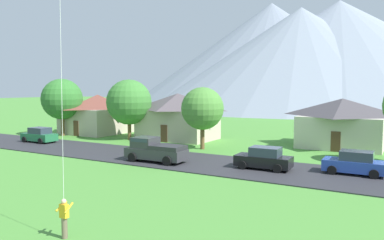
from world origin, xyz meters
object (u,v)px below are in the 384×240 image
house_left_center (178,116)px  tree_left_of_center (62,99)px  house_leftmost (342,122)px  tree_right_of_center (202,109)px  parked_car_black_mid_east (264,159)px  parked_car_green_east_end (39,135)px  house_right_center (98,113)px  tree_center (129,102)px  parked_car_blue_mid_west (355,163)px  pickup_truck_charcoal_east_side (155,150)px

house_left_center → tree_left_of_center: bearing=-162.9°
house_leftmost → tree_left_of_center: (-33.05, -8.10, 2.10)m
tree_right_of_center → parked_car_black_mid_east: 11.24m
parked_car_black_mid_east → house_left_center: bearing=142.3°
tree_right_of_center → parked_car_green_east_end: bearing=-163.6°
house_left_center → house_right_center: house_left_center is taller
parked_car_black_mid_east → tree_center: bearing=157.4°
house_leftmost → parked_car_blue_mid_west: bearing=-77.9°
house_right_center → parked_car_black_mid_east: (27.83, -11.39, -1.87)m
tree_right_of_center → parked_car_black_mid_east: tree_right_of_center is taller
tree_center → pickup_truck_charcoal_east_side: 15.08m
house_left_center → tree_center: 6.06m
parked_car_green_east_end → pickup_truck_charcoal_east_side: size_ratio=0.80×
tree_center → tree_right_of_center: bearing=-9.8°
house_left_center → parked_car_black_mid_east: 18.88m
tree_left_of_center → tree_right_of_center: 21.02m
house_left_center → house_right_center: size_ratio=1.08×
house_left_center → parked_car_blue_mid_west: size_ratio=2.21×
house_left_center → tree_right_of_center: bearing=-40.0°
house_left_center → tree_right_of_center: size_ratio=1.48×
pickup_truck_charcoal_east_side → parked_car_blue_mid_west: bearing=12.1°
tree_right_of_center → pickup_truck_charcoal_east_side: 8.61m
parked_car_blue_mid_west → parked_car_green_east_end: 33.05m
house_leftmost → tree_right_of_center: 14.92m
tree_right_of_center → parked_car_green_east_end: 19.16m
tree_right_of_center → parked_car_blue_mid_west: 16.02m
house_leftmost → parked_car_blue_mid_west: house_leftmost is taller
tree_center → tree_right_of_center: tree_center is taller
house_left_center → parked_car_blue_mid_west: bearing=-25.3°
tree_center → parked_car_black_mid_east: size_ratio=1.70×
tree_left_of_center → tree_center: 10.09m
tree_center → pickup_truck_charcoal_east_side: size_ratio=1.38×
parked_car_green_east_end → house_leftmost: bearing=24.9°
tree_left_of_center → tree_right_of_center: size_ratio=1.17×
tree_center → tree_right_of_center: size_ratio=1.15×
house_leftmost → parked_car_green_east_end: size_ratio=2.09×
house_leftmost → tree_right_of_center: size_ratio=1.40×
tree_right_of_center → tree_center: bearing=170.2°
tree_right_of_center → parked_car_blue_mid_west: (14.93, -4.80, -3.26)m
tree_center → parked_car_blue_mid_west: 27.03m
house_leftmost → tree_center: size_ratio=1.22×
house_leftmost → house_right_center: 31.37m
tree_center → parked_car_blue_mid_west: (25.93, -6.71, -3.65)m
tree_left_of_center → house_right_center: bearing=67.2°
tree_center → parked_car_green_east_end: 10.78m
house_right_center → parked_car_green_east_end: size_ratio=2.05×
parked_car_green_east_end → tree_right_of_center: bearing=16.4°
tree_center → parked_car_green_east_end: size_ratio=1.72×
house_leftmost → house_right_center: (-31.16, -3.61, 0.09)m
house_right_center → tree_right_of_center: bearing=-14.9°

